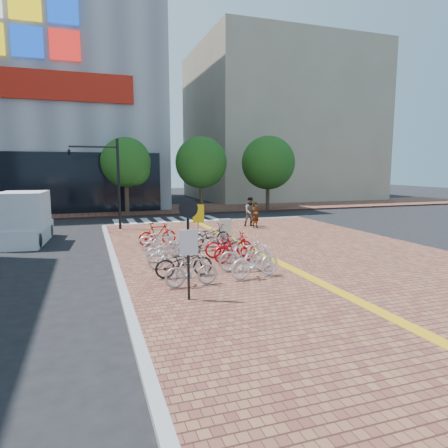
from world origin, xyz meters
name	(u,v)px	position (x,y,z in m)	size (l,w,h in m)	color
ground	(224,266)	(0.00, 0.00, 0.00)	(120.00, 120.00, 0.00)	black
sidewalk	(377,295)	(3.00, -5.00, 0.07)	(14.00, 34.00, 0.15)	brown
tactile_strip	(348,296)	(2.00, -5.00, 0.16)	(0.40, 34.00, 0.01)	gold
kerb_west	(133,326)	(-4.00, -5.00, 0.08)	(0.25, 34.00, 0.15)	gray
kerb_north	(209,222)	(3.00, 12.00, 0.08)	(14.00, 0.25, 0.15)	gray
far_sidewalk	(147,210)	(0.00, 21.00, 0.07)	(70.00, 8.00, 0.15)	brown
building_beige	(277,126)	(18.00, 32.00, 9.00)	(20.00, 18.00, 18.00)	gray
crosswalk	(168,221)	(0.50, 14.00, 0.01)	(7.50, 4.00, 0.01)	silver
street_trees	(214,164)	(5.04, 17.45, 4.10)	(16.20, 4.60, 6.35)	#38281E
bike_0	(191,270)	(-1.97, -2.62, 0.66)	(0.48, 1.70, 1.02)	#A6A6AA
bike_1	(184,262)	(-1.94, -1.51, 0.66)	(0.68, 1.95, 1.02)	black
bike_2	(171,256)	(-2.11, -0.17, 0.60)	(0.60, 1.72, 0.90)	#ADAEB2
bike_3	(167,250)	(-2.07, 0.91, 0.59)	(0.59, 1.69, 0.89)	silver
bike_4	(162,244)	(-2.04, 2.00, 0.62)	(0.45, 1.58, 0.95)	silver
bike_5	(159,238)	(-1.95, 3.34, 0.64)	(0.65, 1.87, 0.98)	white
bike_6	(157,234)	(-1.87, 4.23, 0.69)	(0.51, 1.81, 1.09)	#B5140C
bike_7	(255,261)	(0.27, -2.38, 0.71)	(0.53, 1.86, 1.12)	silver
bike_8	(245,256)	(0.26, -1.50, 0.72)	(0.54, 1.90, 1.14)	#ADAEB2
bike_9	(235,249)	(0.40, -0.10, 0.68)	(0.50, 1.77, 1.06)	#B10C15
bike_10	(229,245)	(0.48, 0.84, 0.67)	(0.69, 1.98, 1.04)	#AC0C17
bike_11	(215,240)	(0.33, 2.23, 0.62)	(0.62, 1.79, 0.94)	#A4A4A9
bike_12	(210,235)	(0.40, 3.19, 0.67)	(0.69, 1.99, 1.05)	black
bike_13	(205,233)	(0.54, 4.56, 0.57)	(0.56, 1.61, 0.85)	white
pedestrian_a	(256,215)	(4.69, 7.83, 0.94)	(0.58, 0.38, 1.58)	gray
pedestrian_b	(251,212)	(4.70, 8.63, 1.06)	(0.88, 0.69, 1.81)	#515767
utility_box	(225,231)	(1.36, 3.84, 0.73)	(0.54, 0.39, 1.17)	#BBBAC0
yellow_sign	(198,218)	(-0.09, 3.47, 1.49)	(0.53, 0.14, 1.94)	#B7B7BC
notice_sign	(188,237)	(-2.35, -3.83, 1.92)	(0.51, 0.19, 2.80)	black
traffic_light_pole	(96,167)	(-4.35, 10.08, 3.80)	(2.84, 1.10, 5.29)	black
box_truck	(25,219)	(-7.93, 7.80, 1.24)	(2.32, 4.68, 2.63)	silver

